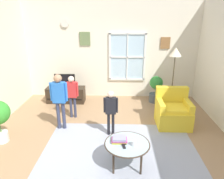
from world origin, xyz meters
TOP-DOWN VIEW (x-y plane):
  - ground_plane at (0.00, 0.00)m, footprint 5.85×6.05m
  - back_wall at (0.01, 2.78)m, footprint 5.25×0.17m
  - area_rug at (0.28, -0.18)m, footprint 2.99×1.98m
  - tv_stand at (-1.36, 2.17)m, footprint 1.13×0.42m
  - television at (-1.36, 2.16)m, footprint 0.60×0.08m
  - armchair at (1.54, 0.87)m, footprint 0.76×0.74m
  - coffee_table at (0.39, -0.63)m, footprint 0.78×0.78m
  - book_stack at (0.26, -0.58)m, footprint 0.27×0.20m
  - cup at (0.51, -0.68)m, footprint 0.09×0.09m
  - remote_near_books at (0.33, -0.72)m, footprint 0.07×0.15m
  - remote_near_cup at (0.33, -0.62)m, footprint 0.11×0.14m
  - person_blue_shirt at (-1.08, 0.59)m, footprint 0.39×0.18m
  - person_red_shirt at (-0.92, 1.15)m, footprint 0.33×0.15m
  - person_black_shirt at (0.08, 0.35)m, footprint 0.31×0.14m
  - potted_plant_by_window at (1.36, 2.27)m, footprint 0.39×0.39m
  - floor_lamp at (1.68, 1.67)m, footprint 0.32×0.32m

SIDE VIEW (x-z plane):
  - ground_plane at x=0.00m, z-range -0.02..0.00m
  - area_rug at x=0.28m, z-range 0.00..0.01m
  - tv_stand at x=-1.36m, z-range 0.00..0.46m
  - armchair at x=1.54m, z-range -0.11..0.76m
  - coffee_table at x=0.39m, z-range 0.19..0.63m
  - potted_plant_by_window at x=1.36m, z-range 0.03..0.83m
  - remote_near_books at x=0.33m, z-range 0.44..0.46m
  - remote_near_cup at x=0.33m, z-range 0.44..0.46m
  - book_stack at x=0.26m, z-range 0.44..0.53m
  - cup at x=0.51m, z-range 0.44..0.53m
  - person_black_shirt at x=0.08m, z-range 0.13..1.15m
  - television at x=-1.36m, z-range 0.47..0.89m
  - person_red_shirt at x=-0.92m, z-range 0.14..1.24m
  - person_blue_shirt at x=-1.08m, z-range 0.17..1.47m
  - floor_lamp at x=1.68m, z-range 0.59..2.32m
  - back_wall at x=0.01m, z-range 0.00..2.93m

